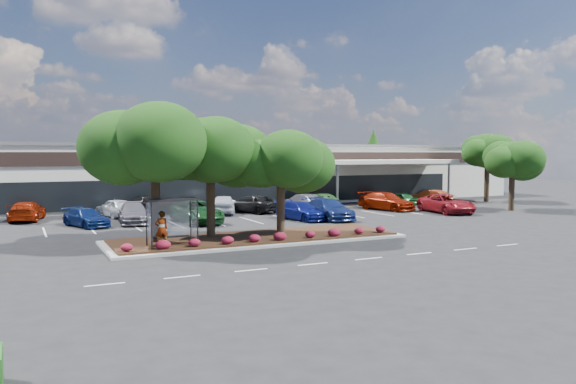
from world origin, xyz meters
name	(u,v)px	position (x,y,z in m)	size (l,w,h in m)	color
ground	(317,248)	(0.00, 0.00, 0.00)	(160.00, 160.00, 0.00)	black
retail_store	(169,173)	(0.06, 33.91, 3.15)	(80.40, 25.20, 6.25)	silver
landscape_island	(256,238)	(-2.00, 4.00, 0.12)	(18.00, 6.00, 0.26)	#A4A49E
lane_markings	(246,226)	(-0.14, 10.42, 0.01)	(33.12, 20.06, 0.01)	silver
shrub_row	(270,237)	(-2.00, 1.90, 0.51)	(17.00, 0.80, 0.50)	maroon
bus_shelter	(171,208)	(-7.50, 2.95, 2.31)	(2.75, 1.55, 2.59)	black
island_tree_west	(155,173)	(-8.00, 4.50, 4.21)	(7.20, 7.20, 7.89)	#0D350C
island_tree_mid	(210,176)	(-4.50, 5.20, 3.92)	(6.60, 6.60, 7.32)	#0D350C
island_tree_east	(281,183)	(-0.50, 3.70, 3.51)	(5.80, 5.80, 6.50)	#0D350C
tree_east_near	(512,175)	(26.00, 10.00, 3.25)	(5.60, 5.60, 6.51)	#0D350C
tree_east_far	(487,167)	(31.00, 18.00, 3.81)	(6.40, 6.40, 7.62)	#0D350C
conifer_north_east	(373,158)	(34.00, 44.00, 4.50)	(3.96, 3.96, 9.00)	#0D350C
person_waiting	(162,229)	(-8.11, 2.68, 1.23)	(0.71, 0.46, 1.94)	#594C47
light_pole	(101,168)	(-7.83, 28.02, 3.88)	(1.43, 0.57, 8.81)	#A4A49E
car_0	(86,218)	(-10.65, 15.24, 0.66)	(1.86, 4.57, 1.33)	#0C1E53
car_1	(133,213)	(-7.21, 15.66, 0.77)	(2.16, 5.30, 1.54)	slate
car_2	(203,215)	(-2.54, 13.01, 0.70)	(1.65, 4.10, 1.40)	#174B26
car_3	(197,212)	(-2.80, 13.80, 0.83)	(2.77, 6.01, 1.67)	#15411A
car_4	(301,211)	(5.17, 11.98, 0.72)	(2.02, 4.97, 1.44)	navy
car_5	(329,209)	(7.31, 11.33, 0.82)	(2.31, 5.67, 1.65)	navy
car_6	(324,208)	(7.47, 12.42, 0.79)	(1.86, 4.63, 1.58)	maroon
car_7	(386,201)	(15.91, 15.45, 0.83)	(2.32, 5.72, 1.66)	maroon
car_8	(446,204)	(19.22, 11.06, 0.83)	(2.77, 6.00, 1.67)	maroon
car_9	(27,211)	(-14.44, 20.90, 0.76)	(2.14, 5.25, 1.52)	maroon
car_10	(116,208)	(-7.79, 20.40, 0.78)	(1.84, 4.57, 1.56)	silver
car_11	(144,204)	(-5.05, 22.22, 0.81)	(2.69, 5.84, 1.62)	black
car_12	(224,204)	(1.14, 18.95, 0.85)	(2.00, 4.97, 1.69)	silver
car_13	(252,204)	(3.84, 19.02, 0.78)	(2.58, 5.59, 1.55)	black
car_14	(318,201)	(11.04, 19.78, 0.70)	(1.49, 4.27, 1.41)	#1B431A
car_15	(303,202)	(8.58, 18.30, 0.79)	(2.23, 5.47, 1.59)	#54555B
car_16	(399,199)	(19.34, 18.11, 0.69)	(1.64, 4.07, 1.39)	#185123
car_17	(429,197)	(23.04, 17.93, 0.76)	(1.61, 4.63, 1.52)	maroon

